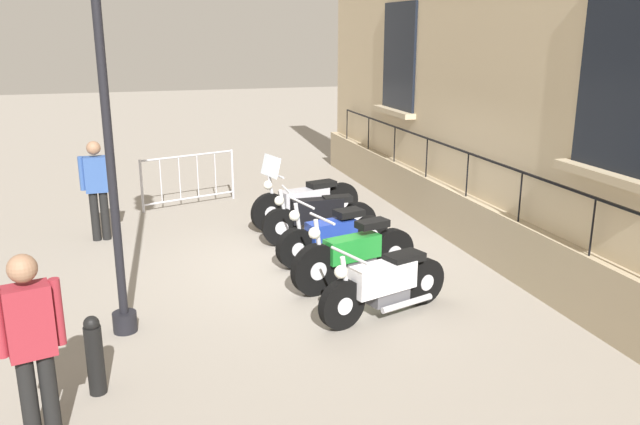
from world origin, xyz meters
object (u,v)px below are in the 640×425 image
object	(u,v)px
motorcycle_silver	(306,201)
crowd_barrier	(189,178)
motorcycle_blue	(333,236)
motorcycle_black	(319,218)
pedestrian_walking	(32,341)
motorcycle_white	(384,285)
bollard	(95,355)
pedestrian_standing	(97,185)
motorcycle_green	(355,256)

from	to	relation	value
motorcycle_silver	crowd_barrier	size ratio (longest dim) A/B	1.13
motorcycle_silver	motorcycle_blue	xyz separation A→B (m)	(0.09, 1.92, -0.06)
motorcycle_black	pedestrian_walking	bearing A→B (deg)	50.39
motorcycle_silver	motorcycle_white	world-z (taller)	motorcycle_silver
motorcycle_silver	pedestrian_walking	bearing A→B (deg)	55.45
motorcycle_silver	motorcycle_black	size ratio (longest dim) A/B	1.09
motorcycle_silver	motorcycle_white	distance (m)	3.99
motorcycle_white	pedestrian_walking	size ratio (longest dim) A/B	1.07
motorcycle_blue	bollard	bearing A→B (deg)	41.02
motorcycle_white	pedestrian_standing	xyz separation A→B (m)	(3.45, -4.17, 0.54)
motorcycle_black	crowd_barrier	xyz separation A→B (m)	(1.85, -2.99, 0.14)
motorcycle_green	pedestrian_standing	bearing A→B (deg)	-42.37
motorcycle_silver	motorcycle_black	world-z (taller)	motorcycle_silver
motorcycle_green	motorcycle_silver	bearing A→B (deg)	-92.10
motorcycle_silver	pedestrian_standing	distance (m)	3.58
motorcycle_blue	pedestrian_walking	distance (m)	5.31
motorcycle_white	crowd_barrier	bearing A→B (deg)	-73.37
motorcycle_silver	crowd_barrier	distance (m)	2.75
motorcycle_black	motorcycle_blue	distance (m)	0.94
motorcycle_silver	motorcycle_blue	bearing A→B (deg)	87.44
motorcycle_white	motorcycle_black	bearing A→B (deg)	-91.05
crowd_barrier	pedestrian_standing	size ratio (longest dim) A/B	1.13
motorcycle_blue	motorcycle_white	world-z (taller)	motorcycle_blue
motorcycle_green	pedestrian_standing	distance (m)	4.68
bollard	pedestrian_standing	xyz separation A→B (m)	(0.09, -5.03, 0.54)
motorcycle_green	pedestrian_standing	size ratio (longest dim) A/B	1.16
motorcycle_black	motorcycle_green	world-z (taller)	motorcycle_green
motorcycle_silver	bollard	distance (m)	5.95
bollard	pedestrian_standing	bearing A→B (deg)	-88.99
motorcycle_silver	crowd_barrier	xyz separation A→B (m)	(1.88, -2.01, 0.11)
motorcycle_silver	motorcycle_green	world-z (taller)	motorcycle_silver
pedestrian_standing	pedestrian_walking	bearing A→B (deg)	86.85
motorcycle_blue	crowd_barrier	distance (m)	4.32
motorcycle_black	pedestrian_standing	xyz separation A→B (m)	(3.51, -1.16, 0.54)
bollard	pedestrian_walking	size ratio (longest dim) A/B	0.47
motorcycle_blue	crowd_barrier	xyz separation A→B (m)	(1.79, -3.93, 0.17)
pedestrian_walking	pedestrian_standing	bearing A→B (deg)	-93.15
bollard	pedestrian_walking	world-z (taller)	pedestrian_walking
crowd_barrier	motorcycle_black	bearing A→B (deg)	121.71
motorcycle_black	motorcycle_blue	bearing A→B (deg)	86.82
motorcycle_blue	motorcycle_silver	bearing A→B (deg)	-92.56
bollard	pedestrian_standing	world-z (taller)	pedestrian_standing
bollard	motorcycle_black	bearing A→B (deg)	-131.47
motorcycle_silver	pedestrian_walking	distance (m)	6.83
motorcycle_silver	motorcycle_green	bearing A→B (deg)	87.90
crowd_barrier	motorcycle_silver	bearing A→B (deg)	133.15
motorcycle_silver	motorcycle_green	distance (m)	2.95
pedestrian_standing	pedestrian_walking	size ratio (longest dim) A/B	0.97
bollard	pedestrian_walking	distance (m)	1.03
bollard	pedestrian_walking	xyz separation A→B (m)	(0.41, 0.76, 0.58)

